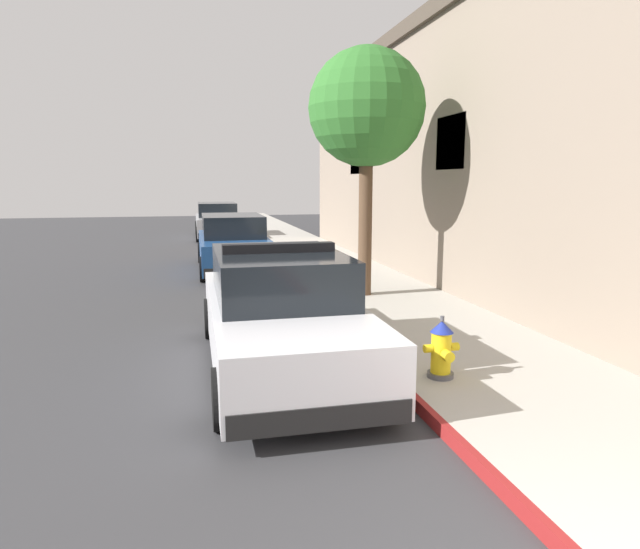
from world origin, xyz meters
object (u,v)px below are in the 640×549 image
Objects in this scene: police_cruiser at (280,314)px; parked_car_silver_ahead at (233,244)px; fire_hydrant at (441,349)px; parked_car_dark_far at (217,221)px; street_tree at (367,110)px.

parked_car_silver_ahead is at bearing 90.06° from police_cruiser.
police_cruiser is at bearing 145.41° from fire_hydrant.
parked_car_dark_far is 6.37× the size of fire_hydrant.
police_cruiser is at bearing -89.94° from parked_car_silver_ahead.
street_tree is at bearing -63.69° from parked_car_silver_ahead.
street_tree reaches higher than parked_car_dark_far.
parked_car_dark_far is 14.82m from street_tree.
street_tree reaches higher than parked_car_silver_ahead.
parked_car_silver_ahead is 9.48m from parked_car_dark_far.
parked_car_dark_far is 19.34m from fire_hydrant.
police_cruiser reaches higher than parked_car_silver_ahead.
parked_car_dark_far reaches higher than fire_hydrant.
parked_car_silver_ahead is 6.37× the size of fire_hydrant.
street_tree is (0.60, 4.97, 3.41)m from fire_hydrant.
parked_car_silver_ahead is 6.22m from street_tree.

